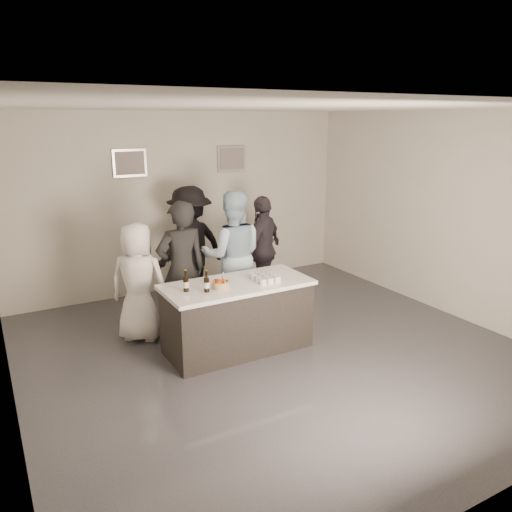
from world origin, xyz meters
name	(u,v)px	position (x,y,z in m)	size (l,w,h in m)	color
floor	(275,352)	(0.00, 0.00, 0.00)	(6.00, 6.00, 0.00)	#3D3D42
ceiling	(278,107)	(0.00, 0.00, 3.00)	(6.00, 6.00, 0.00)	white
wall_back	(184,202)	(0.00, 3.00, 1.50)	(6.00, 0.04, 3.00)	beige
wall_front	(503,325)	(0.00, -3.00, 1.50)	(6.00, 0.04, 3.00)	beige
wall_right	(449,215)	(3.00, 0.00, 1.50)	(0.04, 6.00, 3.00)	beige
picture_left	(130,163)	(-0.90, 2.97, 2.20)	(0.54, 0.04, 0.44)	#B2B2B7
picture_right	(232,159)	(0.90, 2.97, 2.20)	(0.54, 0.04, 0.44)	#B2B2B7
bar_counter	(237,316)	(-0.38, 0.31, 0.45)	(1.86, 0.86, 0.90)	white
cake	(221,285)	(-0.64, 0.22, 0.94)	(0.21, 0.21, 0.07)	orange
beer_bottle_a	(186,281)	(-1.05, 0.32, 1.03)	(0.07, 0.07, 0.26)	black
beer_bottle_b	(207,281)	(-0.84, 0.19, 1.03)	(0.07, 0.07, 0.26)	black
tumbler_cluster	(264,277)	(-0.03, 0.24, 0.94)	(0.30, 0.40, 0.08)	#BF8E12
candles	(228,293)	(-0.65, 0.03, 0.90)	(0.24, 0.08, 0.01)	pink
person_main_black	(182,270)	(-0.83, 1.05, 0.93)	(0.68, 0.45, 1.87)	black
person_main_blue	(233,256)	(0.07, 1.31, 0.95)	(0.93, 0.72, 1.90)	silver
person_guest_left	(139,282)	(-1.36, 1.23, 0.80)	(0.78, 0.51, 1.60)	white
person_guest_right	(263,249)	(0.82, 1.73, 0.86)	(1.01, 0.42, 1.72)	#342D36
person_guest_back	(191,246)	(-0.24, 2.17, 0.94)	(1.22, 0.70, 1.88)	black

